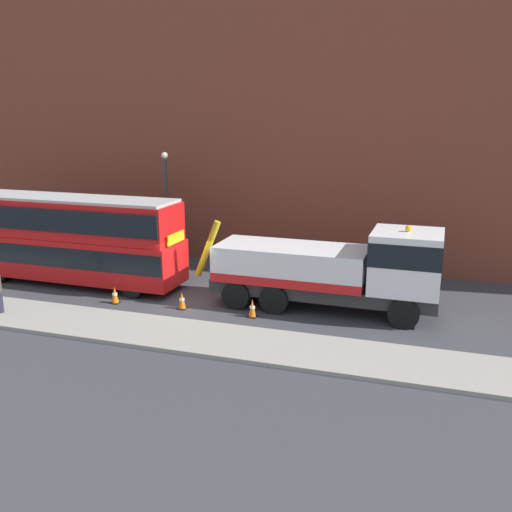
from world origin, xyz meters
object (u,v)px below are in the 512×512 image
traffic_cone_midway (182,301)px  street_lamp (166,198)px  recovery_tow_truck (335,268)px  traffic_cone_near_truck (252,309)px  double_decker_bus (68,236)px  traffic_cone_near_bus (115,295)px

traffic_cone_midway → street_lamp: bearing=120.7°
recovery_tow_truck → street_lamp: size_ratio=1.74×
recovery_tow_truck → traffic_cone_near_truck: recovery_tow_truck is taller
street_lamp → traffic_cone_near_truck: bearing=-42.9°
double_decker_bus → traffic_cone_near_truck: (9.54, -1.76, -1.89)m
traffic_cone_near_truck → traffic_cone_near_bus: bearing=-177.9°
traffic_cone_near_bus → street_lamp: 7.22m
traffic_cone_midway → traffic_cone_near_truck: size_ratio=1.00×
traffic_cone_midway → street_lamp: street_lamp is taller
traffic_cone_near_bus → traffic_cone_near_truck: 6.00m
traffic_cone_near_truck → street_lamp: size_ratio=0.12×
recovery_tow_truck → street_lamp: street_lamp is taller
recovery_tow_truck → traffic_cone_near_truck: size_ratio=14.11×
recovery_tow_truck → traffic_cone_near_bus: 9.20m
traffic_cone_near_truck → street_lamp: bearing=137.1°
traffic_cone_near_truck → double_decker_bus: bearing=169.5°
traffic_cone_midway → traffic_cone_near_truck: (3.02, -0.02, 0.00)m
recovery_tow_truck → double_decker_bus: (-12.42, 0.01, 0.47)m
recovery_tow_truck → traffic_cone_midway: bearing=-162.8°
double_decker_bus → street_lamp: size_ratio=1.90×
recovery_tow_truck → street_lamp: 10.73m
double_decker_bus → traffic_cone_midway: bearing=-14.3°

